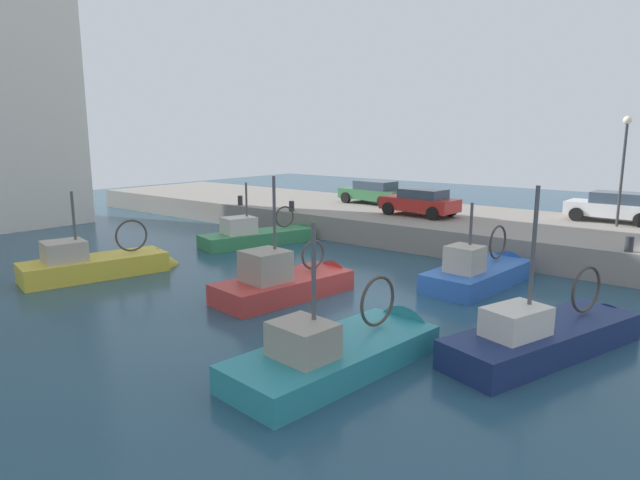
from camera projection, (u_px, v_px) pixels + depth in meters
The scene contains 15 objects.
water_surface at pixel (369, 300), 17.76m from camera, with size 80.00×80.00×0.00m, color navy.
quay_wall at pixel (505, 233), 26.39m from camera, with size 9.00×56.00×1.20m, color gray.
fishing_boat_red at pixel (292, 291), 18.36m from camera, with size 5.68×2.68×4.86m.
fishing_boat_yellow at pixel (104, 272), 20.87m from camera, with size 6.13×2.95×4.02m.
fishing_boat_navy at pixel (551, 347), 13.65m from camera, with size 6.80×3.50×4.91m.
fishing_boat_green at pixel (263, 241), 26.85m from camera, with size 6.55×3.23×3.76m.
fishing_boat_teal at pixel (348, 360), 12.85m from camera, with size 6.32×2.72×4.42m.
fishing_boat_blue at pixel (483, 280), 19.79m from camera, with size 5.77×2.47×3.88m.
parked_car_green at pixel (373, 192), 32.30m from camera, with size 2.11×4.16×1.35m.
parked_car_red at pixel (420, 202), 27.67m from camera, with size 2.12×3.92×1.36m.
parked_car_white at pixel (614, 207), 25.73m from camera, with size 2.00×4.02×1.40m.
mooring_bollard_south at pixel (629, 244), 19.34m from camera, with size 0.28×0.28×0.55m, color #2D2D33.
mooring_bollard_mid at pixel (292, 206), 29.27m from camera, with size 0.28×0.28×0.55m, color #2D2D33.
mooring_bollard_north at pixel (240, 200), 31.75m from camera, with size 0.28×0.28×0.55m, color #2D2D33.
quay_streetlamp at pixel (624, 153), 24.00m from camera, with size 0.36×0.36×4.83m.
Camera 1 is at (-14.21, -9.56, 5.32)m, focal length 30.92 mm.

